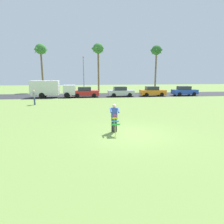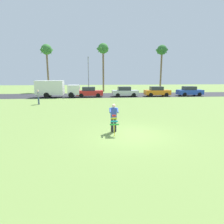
{
  "view_description": "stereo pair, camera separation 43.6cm",
  "coord_description": "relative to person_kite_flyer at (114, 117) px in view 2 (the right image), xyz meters",
  "views": [
    {
      "loc": [
        -2.56,
        -10.51,
        3.41
      ],
      "look_at": [
        -0.93,
        1.64,
        1.05
      ],
      "focal_mm": 30.55,
      "sensor_mm": 36.0,
      "label": 1
    },
    {
      "loc": [
        -2.13,
        -10.56,
        3.41
      ],
      "look_at": [
        -0.93,
        1.64,
        1.05
      ],
      "focal_mm": 30.55,
      "sensor_mm": 36.0,
      "label": 2
    }
  ],
  "objects": [
    {
      "name": "person_walker_near",
      "position": [
        -7.7,
        12.12,
        -0.02
      ],
      "size": [
        0.34,
        0.53,
        1.73
      ],
      "color": "#384772",
      "rests_on": "ground"
    },
    {
      "name": "ground_plane",
      "position": [
        0.93,
        -0.62,
        -0.95
      ],
      "size": [
        120.0,
        120.0,
        0.0
      ],
      "primitive_type": "plane",
      "color": "olive"
    },
    {
      "name": "person_kite_flyer",
      "position": [
        0.0,
        0.0,
        0.0
      ],
      "size": [
        0.56,
        0.67,
        1.73
      ],
      "color": "#26262B",
      "rests_on": "ground"
    },
    {
      "name": "streetlight_pole",
      "position": [
        -2.07,
        27.1,
        3.05
      ],
      "size": [
        0.24,
        1.65,
        7.0
      ],
      "color": "#9E9EA3",
      "rests_on": "ground"
    },
    {
      "name": "parked_car_blue",
      "position": [
        15.03,
        19.62,
        -0.18
      ],
      "size": [
        4.22,
        1.88,
        1.6
      ],
      "color": "#2347B7",
      "rests_on": "ground"
    },
    {
      "name": "palm_tree_right_near",
      "position": [
        1.0,
        29.7,
        7.43
      ],
      "size": [
        2.58,
        2.71,
        9.92
      ],
      "color": "brown",
      "rests_on": "ground"
    },
    {
      "name": "palm_tree_centre_far",
      "position": [
        13.77,
        30.47,
        7.41
      ],
      "size": [
        2.58,
        2.71,
        9.89
      ],
      "color": "brown",
      "rests_on": "ground"
    },
    {
      "name": "parked_car_red",
      "position": [
        -1.8,
        19.62,
        -0.18
      ],
      "size": [
        4.22,
        1.88,
        1.6
      ],
      "color": "red",
      "rests_on": "ground"
    },
    {
      "name": "parked_car_orange",
      "position": [
        9.37,
        19.62,
        -0.18
      ],
      "size": [
        4.21,
        1.86,
        1.6
      ],
      "color": "orange",
      "rests_on": "ground"
    },
    {
      "name": "parked_car_silver",
      "position": [
        3.95,
        19.62,
        -0.18
      ],
      "size": [
        4.21,
        1.86,
        1.6
      ],
      "color": "silver",
      "rests_on": "ground"
    },
    {
      "name": "palm_tree_left_near",
      "position": [
        -10.5,
        30.27,
        7.19
      ],
      "size": [
        2.58,
        2.71,
        9.65
      ],
      "color": "brown",
      "rests_on": "ground"
    },
    {
      "name": "road_strip",
      "position": [
        0.93,
        22.02,
        -0.95
      ],
      "size": [
        120.0,
        8.0,
        0.01
      ],
      "primitive_type": "cube",
      "color": "#2D2D33",
      "rests_on": "ground"
    },
    {
      "name": "parked_truck_white_box",
      "position": [
        -7.12,
        19.62,
        0.46
      ],
      "size": [
        6.72,
        2.17,
        2.62
      ],
      "color": "silver",
      "rests_on": "ground"
    },
    {
      "name": "kite_held",
      "position": [
        -0.04,
        -0.69,
        -0.17
      ],
      "size": [
        0.52,
        0.65,
        1.16
      ],
      "color": "red",
      "rests_on": "ground"
    }
  ]
}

